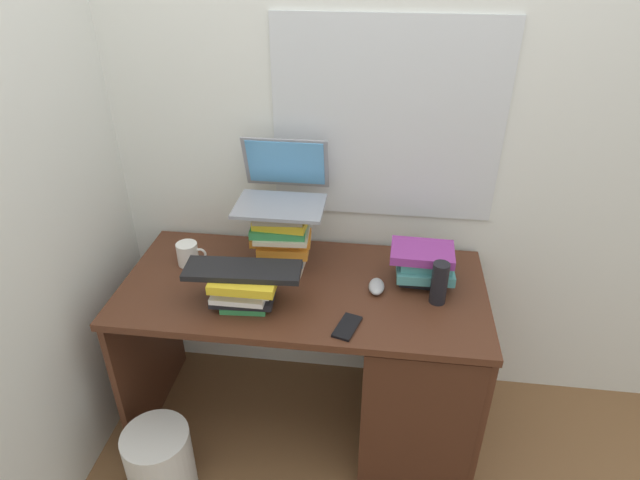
# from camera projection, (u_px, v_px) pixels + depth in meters

# --- Properties ---
(ground_plane) EXTENTS (6.00, 6.00, 0.00)m
(ground_plane) POSITION_uv_depth(u_px,v_px,m) (306.00, 418.00, 2.50)
(ground_plane) COLOR brown
(wall_back) EXTENTS (6.00, 0.06, 2.60)m
(wall_back) POSITION_uv_depth(u_px,v_px,m) (316.00, 119.00, 2.16)
(wall_back) COLOR silver
(wall_back) RESTS_ON ground
(wall_left) EXTENTS (0.05, 6.00, 2.60)m
(wall_left) POSITION_uv_depth(u_px,v_px,m) (59.00, 143.00, 1.93)
(wall_left) COLOR silver
(wall_left) RESTS_ON ground
(desk) EXTENTS (1.42, 0.68, 0.76)m
(desk) POSITION_uv_depth(u_px,v_px,m) (390.00, 363.00, 2.22)
(desk) COLOR #4C2819
(desk) RESTS_ON ground
(book_stack_tall) EXTENTS (0.25, 0.21, 0.27)m
(book_stack_tall) POSITION_uv_depth(u_px,v_px,m) (281.00, 237.00, 2.15)
(book_stack_tall) COLOR beige
(book_stack_tall) RESTS_ON desk
(book_stack_keyboard_riser) EXTENTS (0.25, 0.20, 0.13)m
(book_stack_keyboard_riser) POSITION_uv_depth(u_px,v_px,m) (245.00, 287.00, 1.97)
(book_stack_keyboard_riser) COLOR #338C4C
(book_stack_keyboard_riser) RESTS_ON desk
(book_stack_side) EXTENTS (0.25, 0.18, 0.15)m
(book_stack_side) POSITION_uv_depth(u_px,v_px,m) (424.00, 264.00, 2.09)
(book_stack_side) COLOR black
(book_stack_side) RESTS_ON desk
(laptop) EXTENTS (0.34, 0.31, 0.24)m
(laptop) POSITION_uv_depth(u_px,v_px,m) (282.00, 188.00, 2.11)
(laptop) COLOR gray
(laptop) RESTS_ON book_stack_tall
(keyboard) EXTENTS (0.43, 0.16, 0.02)m
(keyboard) POSITION_uv_depth(u_px,v_px,m) (243.00, 270.00, 1.94)
(keyboard) COLOR black
(keyboard) RESTS_ON book_stack_keyboard_riser
(computer_mouse) EXTENTS (0.06, 0.10, 0.04)m
(computer_mouse) POSITION_uv_depth(u_px,v_px,m) (376.00, 286.00, 2.07)
(computer_mouse) COLOR #A5A8AD
(computer_mouse) RESTS_ON desk
(mug) EXTENTS (0.12, 0.09, 0.10)m
(mug) POSITION_uv_depth(u_px,v_px,m) (188.00, 254.00, 2.21)
(mug) COLOR white
(mug) RESTS_ON desk
(water_bottle) EXTENTS (0.06, 0.06, 0.17)m
(water_bottle) POSITION_uv_depth(u_px,v_px,m) (439.00, 283.00, 1.97)
(water_bottle) COLOR black
(water_bottle) RESTS_ON desk
(cell_phone) EXTENTS (0.10, 0.15, 0.01)m
(cell_phone) POSITION_uv_depth(u_px,v_px,m) (347.00, 327.00, 1.88)
(cell_phone) COLOR black
(cell_phone) RESTS_ON desk
(wastebasket) EXTENTS (0.26, 0.26, 0.31)m
(wastebasket) POSITION_uv_depth(u_px,v_px,m) (160.00, 462.00, 2.11)
(wastebasket) COLOR silver
(wastebasket) RESTS_ON ground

